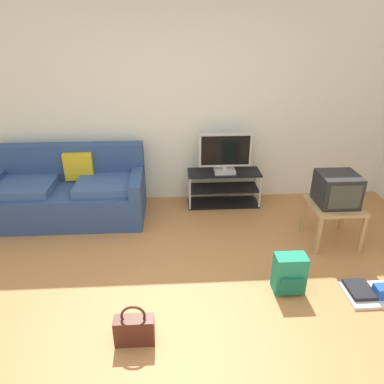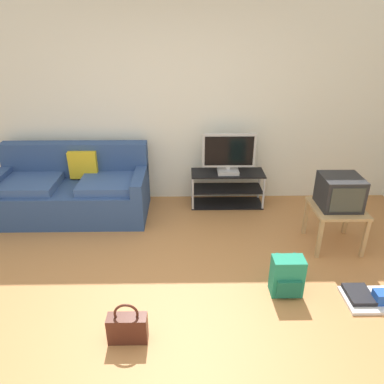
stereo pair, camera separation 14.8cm
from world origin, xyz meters
name	(u,v)px [view 1 (the left image)]	position (x,y,z in m)	size (l,w,h in m)	color
ground_plane	(178,320)	(0.00, 0.00, -0.01)	(9.00, 9.80, 0.02)	#B27542
wall_back	(172,102)	(0.00, 2.45, 1.35)	(9.00, 0.10, 2.70)	silver
couch	(69,193)	(-1.34, 1.92, 0.33)	(1.90, 0.87, 0.88)	navy
tv_stand	(223,188)	(0.68, 2.15, 0.24)	(0.97, 0.37, 0.48)	black
flat_tv	(225,154)	(0.68, 2.13, 0.74)	(0.69, 0.22, 0.54)	#B2B2B7
side_table	(334,210)	(1.77, 1.12, 0.41)	(0.54, 0.54, 0.48)	tan
crt_tv	(337,189)	(1.77, 1.14, 0.65)	(0.42, 0.41, 0.35)	#232326
backpack	(289,274)	(1.05, 0.32, 0.19)	(0.29, 0.25, 0.38)	#238466
handbag	(134,329)	(-0.35, -0.22, 0.13)	(0.31, 0.12, 0.37)	#4C2319
floor_tray	(370,293)	(1.79, 0.18, 0.04)	(0.47, 0.36, 0.14)	silver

